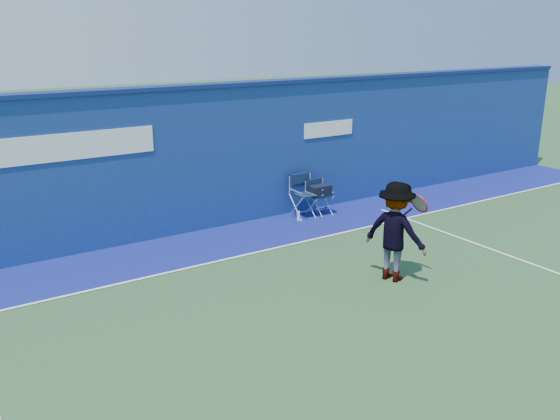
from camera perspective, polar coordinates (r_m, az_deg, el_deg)
ground at (r=8.84m, az=5.50°, el=-11.14°), size 80.00×80.00×0.00m
stadium_wall at (r=12.55m, az=-9.16°, el=4.83°), size 24.00×0.50×3.08m
out_of_bounds_strip at (r=12.02m, az=-6.66°, el=-3.30°), size 24.00×1.80×0.01m
court_lines at (r=9.25m, az=3.18°, el=-9.63°), size 24.00×12.00×0.01m
directors_chair_left at (r=13.64m, az=2.45°, el=0.69°), size 0.57×0.53×0.97m
directors_chair_right at (r=13.77m, az=3.79°, el=0.91°), size 0.49×0.44×0.82m
water_bottle at (r=13.37m, az=1.79°, el=-0.59°), size 0.07×0.07×0.22m
tennis_player at (r=10.24m, az=11.05°, el=-2.04°), size 0.99×1.27×1.73m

